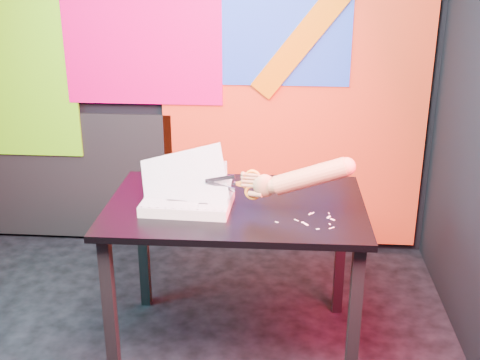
{
  "coord_description": "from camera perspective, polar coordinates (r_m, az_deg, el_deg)",
  "views": [
    {
      "loc": [
        0.62,
        -2.09,
        1.8
      ],
      "look_at": [
        0.42,
        0.38,
        0.87
      ],
      "focal_mm": 45.0,
      "sensor_mm": 36.0,
      "label": 1
    }
  ],
  "objects": [
    {
      "name": "hand_forearm",
      "position": [
        2.53,
        5.95,
        0.21
      ],
      "size": [
        0.47,
        0.13,
        0.2
      ],
      "rotation": [
        0.0,
        0.0,
        -0.14
      ],
      "color": "#B27C52",
      "rests_on": "work_table"
    },
    {
      "name": "paper_clippings",
      "position": [
        2.56,
        7.28,
        -3.8
      ],
      "size": [
        0.25,
        0.18,
        0.0
      ],
      "color": "white",
      "rests_on": "work_table"
    },
    {
      "name": "backdrop",
      "position": [
        3.7,
        -4.18,
        7.29
      ],
      "size": [
        2.88,
        0.05,
        2.08
      ],
      "color": "#F4381A",
      "rests_on": "ground"
    },
    {
      "name": "room",
      "position": [
        2.23,
        -11.71,
        8.46
      ],
      "size": [
        3.01,
        3.01,
        2.71
      ],
      "color": "black",
      "rests_on": "ground"
    },
    {
      "name": "scissors",
      "position": [
        2.58,
        0.83,
        -0.43
      ],
      "size": [
        0.25,
        0.04,
        0.14
      ],
      "rotation": [
        0.0,
        0.0,
        -0.14
      ],
      "color": "silver",
      "rests_on": "printout_stack"
    },
    {
      "name": "work_table",
      "position": [
        2.75,
        -0.38,
        -4.02
      ],
      "size": [
        1.17,
        0.79,
        0.75
      ],
      "rotation": [
        0.0,
        0.0,
        0.01
      ],
      "color": "black",
      "rests_on": "ground"
    },
    {
      "name": "printout_stack",
      "position": [
        2.67,
        -4.98,
        -2.01
      ],
      "size": [
        0.43,
        0.3,
        0.29
      ],
      "rotation": [
        0.0,
        0.0,
        -0.04
      ],
      "color": "silver",
      "rests_on": "work_table"
    }
  ]
}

